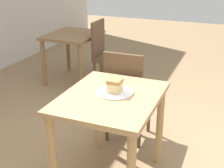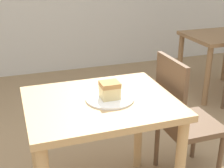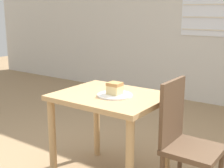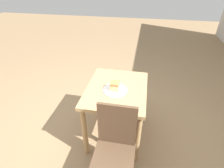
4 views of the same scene
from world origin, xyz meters
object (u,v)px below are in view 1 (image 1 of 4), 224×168
(dining_table_far, at_px, (73,43))
(chair_near_window, at_px, (127,95))
(dining_table_near, at_px, (111,112))
(cake_slice, at_px, (115,86))
(plate, at_px, (115,92))
(chair_far_corner, at_px, (105,53))

(dining_table_far, distance_m, chair_near_window, 1.75)
(dining_table_near, bearing_deg, chair_near_window, 8.31)
(dining_table_near, xyz_separation_m, cake_slice, (0.05, -0.01, 0.19))
(plate, bearing_deg, chair_near_window, 10.23)
(dining_table_far, xyz_separation_m, cake_slice, (-1.79, -1.35, 0.24))
(dining_table_far, height_order, plate, plate)
(chair_far_corner, bearing_deg, dining_table_near, -155.28)
(chair_near_window, height_order, chair_far_corner, same)
(dining_table_near, relative_size, chair_near_window, 0.93)
(dining_table_far, relative_size, chair_near_window, 0.84)
(chair_near_window, bearing_deg, dining_table_near, 98.31)
(dining_table_far, bearing_deg, cake_slice, -142.96)
(dining_table_near, relative_size, plate, 3.07)
(dining_table_far, height_order, chair_far_corner, chair_far_corner)
(chair_near_window, height_order, plate, chair_near_window)
(chair_near_window, distance_m, cake_slice, 0.65)
(dining_table_far, relative_size, plate, 2.78)
(dining_table_far, bearing_deg, chair_far_corner, -94.32)
(chair_near_window, bearing_deg, dining_table_far, -44.57)
(cake_slice, bearing_deg, chair_far_corner, 25.43)
(dining_table_far, bearing_deg, plate, -142.97)
(chair_near_window, bearing_deg, plate, 100.23)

